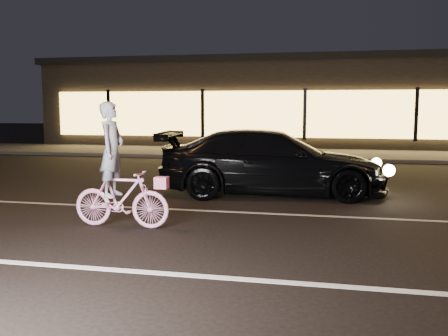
# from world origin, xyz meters

# --- Properties ---
(ground) EXTENTS (90.00, 90.00, 0.00)m
(ground) POSITION_xyz_m (0.00, 0.00, 0.00)
(ground) COLOR black
(ground) RESTS_ON ground
(lane_stripe_near) EXTENTS (60.00, 0.12, 0.01)m
(lane_stripe_near) POSITION_xyz_m (0.00, -1.50, 0.00)
(lane_stripe_near) COLOR silver
(lane_stripe_near) RESTS_ON ground
(lane_stripe_far) EXTENTS (60.00, 0.10, 0.01)m
(lane_stripe_far) POSITION_xyz_m (0.00, 2.00, 0.00)
(lane_stripe_far) COLOR gray
(lane_stripe_far) RESTS_ON ground
(sidewalk) EXTENTS (30.00, 4.00, 0.12)m
(sidewalk) POSITION_xyz_m (0.00, 13.00, 0.06)
(sidewalk) COLOR #383533
(sidewalk) RESTS_ON ground
(storefront) EXTENTS (25.40, 8.42, 4.20)m
(storefront) POSITION_xyz_m (0.00, 18.97, 2.15)
(storefront) COLOR black
(storefront) RESTS_ON ground
(cyclist) EXTENTS (1.59, 0.55, 2.00)m
(cyclist) POSITION_xyz_m (-2.16, 0.49, 0.71)
(cyclist) COLOR #FB399E
(cyclist) RESTS_ON ground
(sedan) EXTENTS (5.08, 2.49, 1.42)m
(sedan) POSITION_xyz_m (-0.12, 3.99, 0.71)
(sedan) COLOR black
(sedan) RESTS_ON ground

